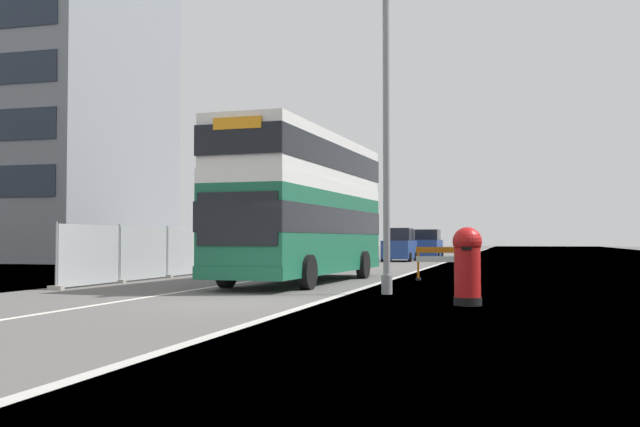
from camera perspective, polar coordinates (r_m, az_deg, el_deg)
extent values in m
cube|color=#565451|center=(16.88, -6.92, -7.05)|extent=(140.00, 280.00, 0.10)
cube|color=#B2AFA8|center=(16.27, -0.69, -7.09)|extent=(0.24, 196.00, 0.01)
cube|color=silver|center=(18.02, -14.69, -6.53)|extent=(0.16, 168.00, 0.01)
cube|color=#196042|center=(24.58, -1.24, -1.51)|extent=(3.08, 10.88, 2.61)
cube|color=white|center=(24.63, -1.24, 1.99)|extent=(3.08, 10.88, 0.40)
cube|color=white|center=(24.72, -1.24, 4.20)|extent=(3.05, 10.77, 1.51)
cube|color=black|center=(24.58, -1.24, -0.60)|extent=(3.11, 10.99, 0.83)
cube|color=black|center=(24.72, -1.24, 4.20)|extent=(3.09, 10.94, 0.83)
cube|color=black|center=(19.56, -6.47, -0.41)|extent=(2.33, 0.18, 1.43)
cube|color=orange|center=(19.80, -6.44, 6.99)|extent=(1.40, 0.13, 0.32)
cube|color=#196042|center=(24.59, -1.25, -4.12)|extent=(3.11, 10.99, 0.36)
cylinder|color=black|center=(21.98, -7.26, -4.44)|extent=(0.35, 1.01, 1.00)
cylinder|color=black|center=(21.03, -0.98, -4.56)|extent=(0.35, 1.01, 1.00)
cylinder|color=black|center=(27.81, -1.70, -3.94)|extent=(0.35, 1.01, 1.00)
cylinder|color=black|center=(27.06, 3.37, -3.99)|extent=(0.35, 1.01, 1.00)
cylinder|color=gray|center=(19.54, 5.16, 6.19)|extent=(0.18, 0.18, 8.44)
cylinder|color=gray|center=(19.38, 5.20, -5.51)|extent=(0.29, 0.29, 0.50)
cylinder|color=black|center=(16.40, 11.37, -6.68)|extent=(0.61, 0.61, 0.18)
cylinder|color=#B71414|center=(16.36, 11.35, -4.26)|extent=(0.57, 0.57, 1.21)
sphere|color=#B71414|center=(16.34, 11.34, -2.15)|extent=(0.64, 0.64, 0.64)
cube|color=black|center=(16.05, 11.27, -2.66)|extent=(0.22, 0.03, 0.07)
cube|color=orange|center=(26.01, 9.07, -2.80)|extent=(1.48, 0.13, 0.20)
cube|color=white|center=(26.02, 9.07, -3.51)|extent=(1.48, 0.13, 0.20)
cube|color=orange|center=(26.08, 7.62, -3.98)|extent=(0.07, 0.07, 1.07)
cube|color=black|center=(26.10, 7.62, -5.06)|extent=(0.16, 0.44, 0.08)
cube|color=orange|center=(25.98, 10.54, -3.97)|extent=(0.07, 0.07, 1.07)
cube|color=black|center=(26.01, 10.55, -5.05)|extent=(0.16, 0.44, 0.08)
cube|color=#A8AAAD|center=(23.60, -17.40, -3.06)|extent=(0.04, 3.26, 1.83)
cube|color=#A8AAAD|center=(26.53, -13.45, -2.97)|extent=(0.04, 3.26, 1.83)
cube|color=#A8AAAD|center=(29.56, -10.29, -2.89)|extent=(0.04, 3.26, 1.83)
cube|color=#A8AAAD|center=(32.66, -7.73, -2.81)|extent=(0.04, 3.26, 1.83)
cube|color=#A8AAAD|center=(35.82, -5.62, -2.75)|extent=(0.04, 3.26, 1.83)
cube|color=#A8AAAD|center=(39.02, -3.86, -2.69)|extent=(0.04, 3.26, 1.83)
cylinder|color=#939699|center=(22.18, -19.76, -3.11)|extent=(0.06, 0.06, 1.93)
cube|color=gray|center=(22.22, -19.78, -5.45)|extent=(0.44, 0.20, 0.12)
cylinder|color=#939699|center=(25.05, -15.30, -3.01)|extent=(0.06, 0.06, 1.93)
cube|color=gray|center=(25.08, -15.32, -5.09)|extent=(0.44, 0.20, 0.12)
cylinder|color=#939699|center=(28.03, -11.78, -2.93)|extent=(0.06, 0.06, 1.93)
cube|color=gray|center=(28.06, -11.80, -4.78)|extent=(0.44, 0.20, 0.12)
cylinder|color=#939699|center=(31.10, -8.95, -2.85)|extent=(0.06, 0.06, 1.93)
cube|color=gray|center=(31.13, -8.96, -4.52)|extent=(0.44, 0.20, 0.12)
cylinder|color=#939699|center=(34.24, -6.63, -2.78)|extent=(0.06, 0.06, 1.93)
cube|color=gray|center=(34.26, -6.64, -4.30)|extent=(0.44, 0.20, 0.12)
cylinder|color=#939699|center=(37.42, -4.70, -2.72)|extent=(0.06, 0.06, 1.93)
cube|color=gray|center=(37.44, -4.71, -4.11)|extent=(0.44, 0.20, 0.12)
cylinder|color=#939699|center=(40.63, -3.08, -2.67)|extent=(0.06, 0.06, 1.93)
cube|color=gray|center=(40.65, -3.08, -3.95)|extent=(0.44, 0.20, 0.12)
cube|color=silver|center=(39.92, 0.21, -2.89)|extent=(1.73, 4.46, 1.28)
cube|color=black|center=(39.92, 0.21, -1.44)|extent=(1.60, 2.45, 0.74)
cylinder|color=black|center=(41.06, 1.88, -3.59)|extent=(0.20, 0.60, 0.60)
cylinder|color=black|center=(41.49, -0.46, -3.58)|extent=(0.20, 0.60, 0.60)
cylinder|color=black|center=(38.37, 0.93, -3.71)|extent=(0.20, 0.60, 0.60)
cylinder|color=black|center=(38.84, -1.56, -3.68)|extent=(0.20, 0.60, 0.60)
cube|color=navy|center=(48.46, 6.18, -2.79)|extent=(1.74, 4.19, 1.17)
cube|color=black|center=(48.46, 6.18, -1.62)|extent=(1.60, 2.30, 0.82)
cylinder|color=black|center=(49.63, 7.41, -3.30)|extent=(0.20, 0.60, 0.60)
cylinder|color=black|center=(49.89, 5.43, -3.30)|extent=(0.20, 0.60, 0.60)
cylinder|color=black|center=(47.06, 6.99, -3.38)|extent=(0.20, 0.60, 0.60)
cylinder|color=black|center=(47.33, 4.90, -3.38)|extent=(0.20, 0.60, 0.60)
cube|color=navy|center=(55.37, 8.35, -2.66)|extent=(1.81, 4.40, 1.22)
cube|color=black|center=(55.37, 8.34, -1.63)|extent=(1.67, 2.42, 0.76)
cylinder|color=black|center=(56.64, 9.43, -3.13)|extent=(0.20, 0.60, 0.60)
cylinder|color=black|center=(56.85, 7.60, -3.14)|extent=(0.20, 0.60, 0.60)
cylinder|color=black|center=(53.93, 9.14, -3.19)|extent=(0.20, 0.60, 0.60)
cylinder|color=black|center=(54.15, 7.23, -3.19)|extent=(0.20, 0.60, 0.60)
cylinder|color=#4C3D2D|center=(49.27, -6.32, -1.78)|extent=(0.30, 0.30, 3.25)
cylinder|color=#4C3D2D|center=(48.94, -5.73, 0.43)|extent=(1.34, 0.51, 1.67)
cylinder|color=#4C3D2D|center=(49.71, -5.86, -0.08)|extent=(0.57, 1.15, 1.07)
cylinder|color=#4C3D2D|center=(49.69, -6.68, -0.82)|extent=(1.05, 0.70, 0.93)
cylinder|color=#4C3D2D|center=(49.30, -7.10, -0.16)|extent=(1.41, 0.66, 1.27)
cylinder|color=#4C3D2D|center=(48.67, -6.58, -0.81)|extent=(0.12, 1.37, 1.08)
cylinder|color=#4C3D2D|center=(61.63, -2.31, -1.66)|extent=(0.44, 0.44, 3.62)
cylinder|color=#4C3D2D|center=(61.65, -1.69, 0.16)|extent=(1.47, 0.55, 1.19)
cylinder|color=#4C3D2D|center=(62.31, -2.08, -0.51)|extent=(0.26, 1.52, 1.33)
cylinder|color=#4C3D2D|center=(61.82, -2.93, -0.22)|extent=(1.50, 0.30, 1.23)
cylinder|color=#4C3D2D|center=(61.34, -2.46, 0.34)|extent=(0.30, 0.92, 1.21)
cylinder|color=#4C3D2D|center=(58.28, -2.20, -1.89)|extent=(0.38, 0.38, 3.11)
cylinder|color=#4C3D2D|center=(58.17, -1.78, -0.52)|extent=(0.98, 0.13, 1.00)
cylinder|color=#4C3D2D|center=(58.80, -1.87, -1.21)|extent=(0.49, 1.28, 0.95)
cylinder|color=#4C3D2D|center=(58.72, -2.67, -0.43)|extent=(1.29, 0.66, 1.23)
cylinder|color=#4C3D2D|center=(58.28, -2.93, -0.24)|extent=(1.59, 0.72, 1.73)
cylinder|color=#4C3D2D|center=(57.86, -2.14, -0.43)|extent=(0.53, 0.94, 1.07)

